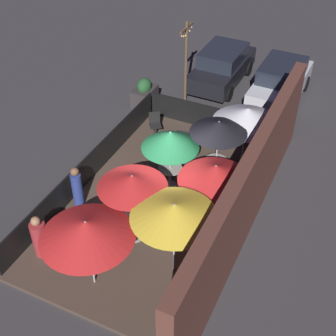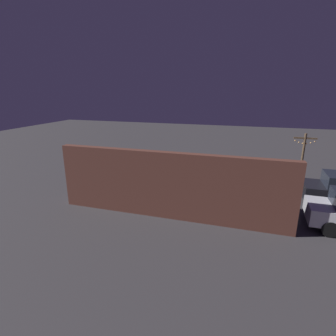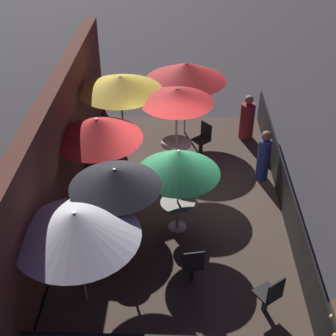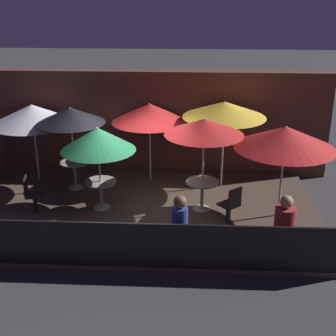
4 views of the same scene
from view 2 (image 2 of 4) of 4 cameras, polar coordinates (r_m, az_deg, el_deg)
ground_plane at (r=14.46m, az=3.40°, el=-5.81°), size 60.00×60.00×0.00m
patio_deck at (r=14.43m, az=3.41°, el=-5.59°), size 8.84×5.01×0.12m
building_wall at (r=11.45m, az=0.24°, el=-3.87°), size 10.44×0.36×3.01m
fence_front at (r=16.51m, az=5.49°, el=-0.76°), size 8.64×0.05×0.95m
fence_side_left at (r=13.95m, az=21.24°, el=-5.20°), size 0.05×4.81×0.95m
patio_umbrella_0 at (r=13.67m, az=6.90°, el=1.19°), size 1.76×1.76×2.06m
patio_umbrella_1 at (r=14.14m, az=-2.93°, el=3.11°), size 1.85×1.85×2.28m
patio_umbrella_2 at (r=12.36m, az=10.13°, el=0.49°), size 1.76×1.76×2.22m
patio_umbrella_3 at (r=11.82m, az=15.41°, el=-1.26°), size 2.21×2.21×2.15m
patio_umbrella_4 at (r=12.15m, az=0.51°, el=0.08°), size 2.04×2.04×2.18m
patio_umbrella_5 at (r=15.08m, az=-9.11°, el=3.20°), size 2.29×2.29×2.20m
patio_umbrella_6 at (r=13.04m, az=-7.36°, el=2.01°), size 2.16×2.16×2.34m
dining_table_0 at (r=14.04m, az=6.73°, el=-3.61°), size 0.76×0.76×0.72m
dining_table_1 at (r=14.57m, az=-2.84°, el=-2.66°), size 0.79×0.79×0.74m
dining_table_2 at (r=12.82m, az=9.80°, el=-5.66°), size 0.74×0.74×0.75m
patio_chair_0 at (r=15.46m, az=16.29°, el=-2.51°), size 0.56×0.56×0.92m
patio_chair_1 at (r=15.45m, az=-4.14°, el=-1.85°), size 0.56×0.56×0.93m
patio_chair_2 at (r=14.18m, az=13.37°, el=-4.03°), size 0.47×0.47×0.92m
patron_0 at (r=16.91m, az=-5.55°, el=0.10°), size 0.58×0.58×1.35m
patron_1 at (r=16.41m, az=1.37°, el=-0.14°), size 0.43×0.43×1.39m
planter_box at (r=16.95m, az=22.78°, el=-1.88°), size 1.08×0.75×1.17m
light_post at (r=15.39m, az=27.11°, el=1.27°), size 1.10×0.12×3.40m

